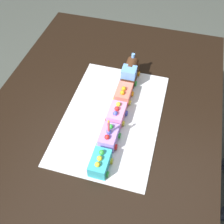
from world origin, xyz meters
name	(u,v)px	position (x,y,z in m)	size (l,w,h in m)	color
ground_plane	(106,184)	(0.00, 0.00, 0.00)	(8.00, 8.00, 0.00)	#474C44
dining_table	(103,127)	(0.00, 0.00, 0.63)	(1.40, 1.00, 0.74)	black
cake_board	(112,117)	(0.02, 0.05, 0.74)	(0.60, 0.40, 0.00)	silver
cake_locomotive	(130,72)	(-0.23, 0.07, 0.79)	(0.14, 0.08, 0.12)	#472816
cake_car_hopper_coral	(124,94)	(-0.10, 0.07, 0.77)	(0.10, 0.08, 0.07)	#F27260
cake_car_caboose_bubblegum	(117,114)	(0.02, 0.07, 0.77)	(0.10, 0.08, 0.07)	pink
cake_car_tanker_lavender	(109,137)	(0.14, 0.07, 0.77)	(0.10, 0.08, 0.07)	#AD84E0
cake_car_gondola_turquoise	(100,163)	(0.25, 0.07, 0.77)	(0.10, 0.08, 0.07)	#38B7C6
birthday_candle	(109,126)	(0.14, 0.07, 0.85)	(0.01, 0.01, 0.07)	#F24C59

